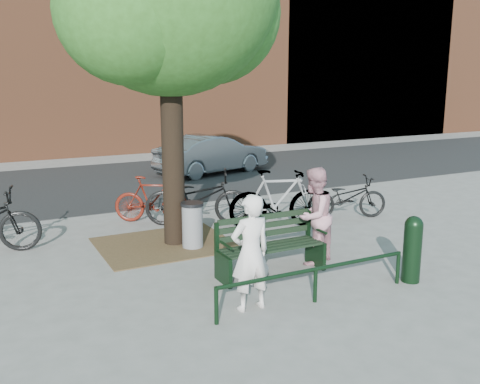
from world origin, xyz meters
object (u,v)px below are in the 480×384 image
bicycle_c (198,198)px  parked_car (212,154)px  person_right (314,216)px  park_bench (269,244)px  person_left (251,253)px  bollard (412,247)px  litter_bin (192,225)px

bicycle_c → parked_car: bearing=-2.7°
person_right → park_bench: bearing=-23.3°
park_bench → person_left: 1.43m
park_bench → person_left: (-0.90, -1.06, 0.31)m
bollard → litter_bin: size_ratio=1.22×
person_left → litter_bin: size_ratio=1.87×
bicycle_c → parked_car: 6.08m
bollard → bicycle_c: 4.72m
bollard → litter_bin: bollard is taller
person_left → parked_car: 10.30m
person_right → bicycle_c: person_right is taller
park_bench → parked_car: size_ratio=0.46×
park_bench → litter_bin: park_bench is taller
person_left → litter_bin: person_left is taller
person_left → parked_car: size_ratio=0.42×
bicycle_c → park_bench: bearing=-157.3°
park_bench → parked_car: bearing=71.7°
person_left → person_right: person_right is taller
park_bench → person_left: person_left is taller
bicycle_c → bollard: bearing=-135.2°
person_right → bollard: person_right is taller
person_right → bollard: bearing=93.8°
litter_bin → bicycle_c: bicycle_c is taller
parked_car → bicycle_c: bearing=137.7°
park_bench → bollard: bollard is taller
park_bench → litter_bin: 1.83m
person_left → bollard: size_ratio=1.54×
litter_bin → parked_car: 7.63m
person_left → parked_car: bearing=-113.7°
park_bench → bollard: 2.18m
bicycle_c → parked_car: size_ratio=0.58×
person_left → bollard: (2.64, -0.24, -0.24)m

